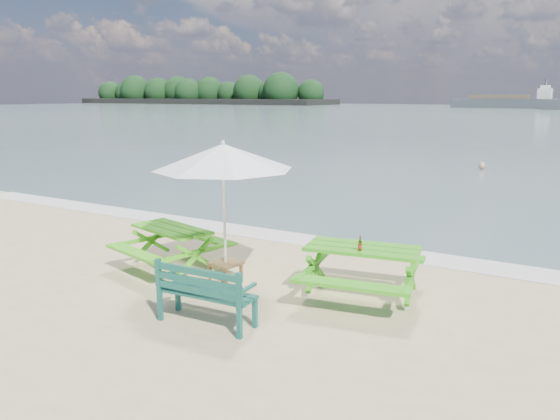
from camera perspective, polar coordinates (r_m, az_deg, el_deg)
The scene contains 9 objects.
foam_strip at distance 11.94m, azimuth 2.55°, elevation -3.12°, with size 22.00×0.90×0.01m, color silver.
island_headland at distance 185.76m, azimuth -8.22°, elevation 11.95°, with size 90.00×22.00×7.60m.
picnic_table_left at distance 10.15m, azimuth -11.18°, elevation -3.98°, with size 1.98×2.11×0.76m.
picnic_table_right at distance 8.63m, azimuth 8.55°, elevation -6.55°, with size 2.01×2.17×0.82m.
park_bench at distance 7.71m, azimuth -7.65°, elevation -9.85°, with size 1.43×0.55×0.86m.
side_table at distance 9.48m, azimuth -5.70°, elevation -6.26°, with size 0.53×0.53×0.31m.
patio_umbrella at distance 9.06m, azimuth -5.96°, elevation 5.55°, with size 2.65×2.65×2.33m.
beer_bottle at distance 8.27m, azimuth 8.35°, elevation -3.73°, with size 0.06×0.06×0.23m.
swimmer at distance 24.73m, azimuth 20.19°, elevation 2.91°, with size 0.60×0.41×1.58m.
Camera 1 is at (5.36, -5.60, 3.12)m, focal length 35.00 mm.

